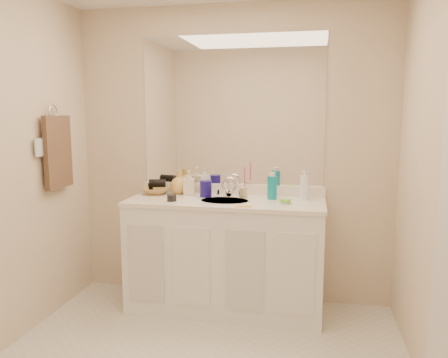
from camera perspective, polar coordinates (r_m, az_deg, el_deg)
wall_back at (r=3.59m, az=1.04°, el=3.13°), size 2.60×0.02×2.40m
wall_front at (r=1.17m, az=-23.11°, el=-9.04°), size 2.60×0.02×2.40m
vanity_cabinet at (r=3.49m, az=0.17°, el=-10.08°), size 1.50×0.55×0.85m
countertop at (r=3.37m, az=0.17°, el=-2.98°), size 1.52×0.57×0.03m
backsplash at (r=3.61m, az=0.98°, el=-1.32°), size 1.52×0.03×0.08m
sink_basin at (r=3.35m, az=0.10°, el=-3.00°), size 0.37×0.37×0.02m
faucet at (r=3.51m, az=0.68°, el=-1.35°), size 0.02×0.02×0.11m
mirror at (r=3.57m, az=1.04°, el=8.88°), size 1.48×0.01×1.20m
blue_mug at (r=3.48m, az=-2.39°, el=-1.29°), size 0.12×0.12×0.13m
tan_cup at (r=3.44m, az=2.55°, el=-1.80°), size 0.08×0.08×0.08m
toothbrush at (r=3.42m, az=2.73°, el=-0.01°), size 0.01×0.04×0.20m
mouthwash_bottle at (r=3.40m, az=6.31°, el=-1.13°), size 0.09×0.09×0.18m
clear_pump_bottle at (r=3.42m, az=10.50°, el=-1.12°), size 0.07×0.07×0.19m
soap_dish at (r=3.24m, az=8.02°, el=-3.19°), size 0.10×0.09×0.01m
green_soap at (r=3.24m, az=8.03°, el=-2.85°), size 0.08×0.07×0.02m
orange_comb at (r=3.12m, az=2.52°, el=-3.60°), size 0.12×0.06×0.01m
dark_jar at (r=3.34m, az=-6.84°, el=-2.45°), size 0.09×0.09×0.05m
soap_bottle_white at (r=3.62m, az=-2.56°, el=-0.27°), size 0.10×0.10×0.21m
soap_bottle_cream at (r=3.58m, az=-4.58°, el=-0.49°), size 0.10×0.11×0.20m
soap_bottle_yellow at (r=3.64m, az=-5.87°, el=-0.40°), size 0.15×0.15×0.19m
wicker_basket at (r=3.65m, az=-8.96°, el=-1.53°), size 0.24×0.24×0.05m
hair_dryer at (r=3.64m, az=-8.68°, el=-0.56°), size 0.15×0.10×0.07m
towel_ring at (r=3.55m, az=-21.41°, el=8.14°), size 0.01×0.11×0.11m
hand_towel at (r=3.56m, az=-20.88°, el=3.32°), size 0.04×0.32×0.55m
switch_plate at (r=3.40m, az=-23.03°, el=3.83°), size 0.01×0.08×0.13m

